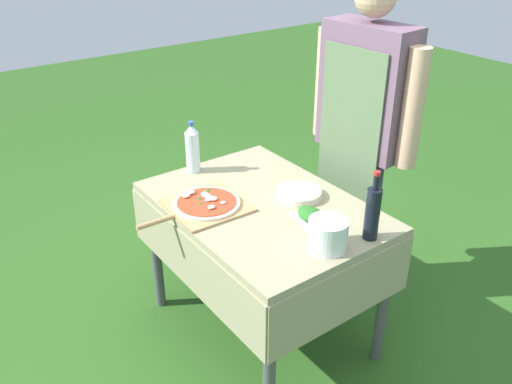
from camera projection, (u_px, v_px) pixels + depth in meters
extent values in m
plane|color=#2D5B1E|center=(262.00, 328.00, 2.89)|extent=(12.00, 12.00, 0.00)
cube|color=gray|center=(263.00, 207.00, 2.53)|extent=(1.12, 0.79, 0.04)
cube|color=gray|center=(190.00, 265.00, 2.40)|extent=(1.12, 0.01, 0.28)
cube|color=gray|center=(324.00, 211.00, 2.82)|extent=(1.12, 0.01, 0.28)
cube|color=gray|center=(202.00, 191.00, 3.01)|extent=(0.01, 0.79, 0.28)
cube|color=gray|center=(345.00, 296.00, 2.21)|extent=(0.01, 0.79, 0.28)
cylinder|color=#4C4C51|center=(156.00, 250.00, 2.89)|extent=(0.05, 0.05, 0.73)
cylinder|color=#4C4C51|center=(269.00, 363.00, 2.19)|extent=(0.05, 0.05, 0.73)
cylinder|color=#4C4C51|center=(257.00, 212.00, 3.25)|extent=(0.05, 0.05, 0.73)
cylinder|color=#4C4C51|center=(383.00, 299.00, 2.54)|extent=(0.05, 0.05, 0.73)
cylinder|color=#333D56|center=(365.00, 226.00, 2.98)|extent=(0.13, 0.13, 0.86)
cylinder|color=#333D56|center=(342.00, 214.00, 3.09)|extent=(0.13, 0.13, 0.86)
cube|color=#6B5166|center=(366.00, 90.00, 2.68)|extent=(0.48, 0.24, 0.65)
cube|color=#56704C|center=(348.00, 141.00, 2.73)|extent=(0.37, 0.04, 0.94)
cylinder|color=tan|center=(413.00, 109.00, 2.51)|extent=(0.10, 0.10, 0.58)
cylinder|color=tan|center=(325.00, 83.00, 2.87)|extent=(0.10, 0.10, 0.58)
cube|color=tan|center=(207.00, 206.00, 2.50)|extent=(0.35, 0.35, 0.01)
cylinder|color=tan|center=(156.00, 222.00, 2.37)|extent=(0.03, 0.18, 0.02)
cylinder|color=beige|center=(207.00, 203.00, 2.49)|extent=(0.31, 0.31, 0.01)
cylinder|color=#D14223|center=(207.00, 202.00, 2.49)|extent=(0.27, 0.27, 0.00)
ellipsoid|color=white|center=(211.00, 207.00, 2.43)|extent=(0.03, 0.04, 0.01)
ellipsoid|color=white|center=(223.00, 202.00, 2.47)|extent=(0.03, 0.03, 0.01)
ellipsoid|color=white|center=(213.00, 198.00, 2.50)|extent=(0.06, 0.05, 0.02)
ellipsoid|color=white|center=(191.00, 192.00, 2.55)|extent=(0.05, 0.05, 0.02)
ellipsoid|color=white|center=(205.00, 194.00, 2.54)|extent=(0.05, 0.05, 0.01)
ellipsoid|color=white|center=(208.00, 199.00, 2.49)|extent=(0.04, 0.04, 0.01)
ellipsoid|color=white|center=(186.00, 196.00, 2.52)|extent=(0.04, 0.05, 0.02)
ellipsoid|color=white|center=(206.00, 195.00, 2.52)|extent=(0.06, 0.05, 0.02)
ellipsoid|color=#286B23|center=(208.00, 190.00, 2.58)|extent=(0.04, 0.04, 0.00)
ellipsoid|color=#286B23|center=(199.00, 198.00, 2.51)|extent=(0.03, 0.02, 0.00)
ellipsoid|color=#286B23|center=(201.00, 203.00, 2.47)|extent=(0.03, 0.01, 0.00)
cylinder|color=black|center=(372.00, 214.00, 2.22)|extent=(0.06, 0.06, 0.23)
cylinder|color=black|center=(376.00, 182.00, 2.15)|extent=(0.02, 0.02, 0.06)
cylinder|color=#B22823|center=(377.00, 173.00, 2.13)|extent=(0.03, 0.03, 0.02)
cylinder|color=silver|center=(193.00, 152.00, 2.78)|extent=(0.07, 0.07, 0.21)
cone|color=silver|center=(191.00, 129.00, 2.72)|extent=(0.07, 0.07, 0.04)
cylinder|color=#335BB2|center=(191.00, 123.00, 2.71)|extent=(0.03, 0.03, 0.02)
cube|color=silver|center=(310.00, 219.00, 2.40)|extent=(0.18, 0.14, 0.01)
ellipsoid|color=#286B23|center=(310.00, 214.00, 2.39)|extent=(0.16, 0.12, 0.05)
cylinder|color=silver|center=(328.00, 234.00, 2.17)|extent=(0.16, 0.16, 0.13)
cylinder|color=beige|center=(299.00, 196.00, 2.58)|extent=(0.22, 0.22, 0.00)
cylinder|color=beige|center=(299.00, 195.00, 2.58)|extent=(0.22, 0.22, 0.00)
cylinder|color=beige|center=(299.00, 195.00, 2.58)|extent=(0.22, 0.22, 0.00)
cylinder|color=beige|center=(299.00, 194.00, 2.58)|extent=(0.22, 0.22, 0.00)
cylinder|color=beige|center=(299.00, 193.00, 2.57)|extent=(0.22, 0.22, 0.00)
cylinder|color=beige|center=(299.00, 192.00, 2.57)|extent=(0.22, 0.22, 0.00)
cylinder|color=beige|center=(299.00, 191.00, 2.57)|extent=(0.22, 0.22, 0.00)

